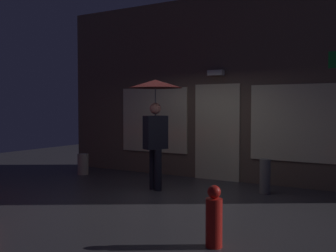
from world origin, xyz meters
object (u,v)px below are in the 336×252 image
at_px(sidewalk_bollard_2, 83,164).
at_px(fire_hydrant, 214,218).
at_px(person_with_umbrella, 155,106).
at_px(sidewalk_bollard, 265,176).

relative_size(sidewalk_bollard_2, fire_hydrant, 0.68).
relative_size(person_with_umbrella, fire_hydrant, 2.97).
relative_size(person_with_umbrella, sidewalk_bollard_2, 4.36).
xyz_separation_m(person_with_umbrella, fire_hydrant, (2.45, -2.48, -1.34)).
bearing_deg(sidewalk_bollard, person_with_umbrella, -158.20).
height_order(person_with_umbrella, sidewalk_bollard, person_with_umbrella).
distance_m(sidewalk_bollard, sidewalk_bollard_2, 4.59).
relative_size(person_with_umbrella, sidewalk_bollard, 3.30).
bearing_deg(person_with_umbrella, sidewalk_bollard_2, -77.26).
bearing_deg(person_with_umbrella, sidewalk_bollard, 138.64).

